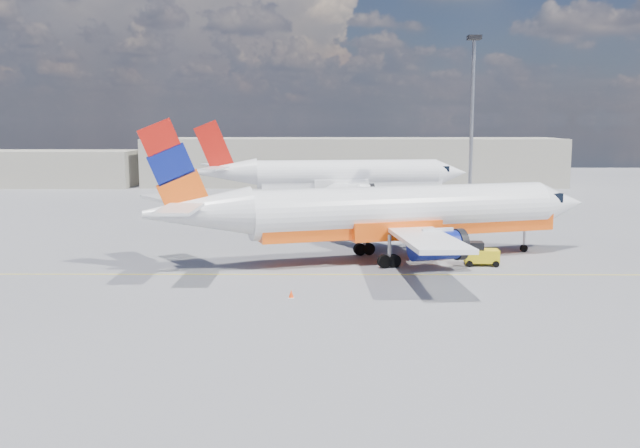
{
  "coord_description": "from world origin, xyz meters",
  "views": [
    {
      "loc": [
        0.13,
        -47.39,
        11.06
      ],
      "look_at": [
        -0.19,
        4.36,
        3.5
      ],
      "focal_mm": 40.0,
      "sensor_mm": 36.0,
      "label": 1
    }
  ],
  "objects_px": {
    "gse_tug": "(480,254)",
    "traffic_cone": "(291,294)",
    "second_jet": "(339,176)",
    "main_jet": "(389,213)"
  },
  "relations": [
    {
      "from": "main_jet",
      "to": "gse_tug",
      "type": "distance_m",
      "value": 7.7
    },
    {
      "from": "main_jet",
      "to": "gse_tug",
      "type": "xyz_separation_m",
      "value": [
        6.86,
        -1.96,
        -2.9
      ]
    },
    {
      "from": "main_jet",
      "to": "second_jet",
      "type": "height_order",
      "value": "main_jet"
    },
    {
      "from": "main_jet",
      "to": "traffic_cone",
      "type": "relative_size",
      "value": 69.52
    },
    {
      "from": "second_jet",
      "to": "main_jet",
      "type": "bearing_deg",
      "value": -93.05
    },
    {
      "from": "second_jet",
      "to": "traffic_cone",
      "type": "xyz_separation_m",
      "value": [
        -4.02,
        -51.46,
        -3.45
      ]
    },
    {
      "from": "main_jet",
      "to": "traffic_cone",
      "type": "bearing_deg",
      "value": -138.02
    },
    {
      "from": "gse_tug",
      "to": "traffic_cone",
      "type": "height_order",
      "value": "gse_tug"
    },
    {
      "from": "second_jet",
      "to": "gse_tug",
      "type": "relative_size",
      "value": 13.88
    },
    {
      "from": "gse_tug",
      "to": "traffic_cone",
      "type": "distance_m",
      "value": 17.39
    }
  ]
}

